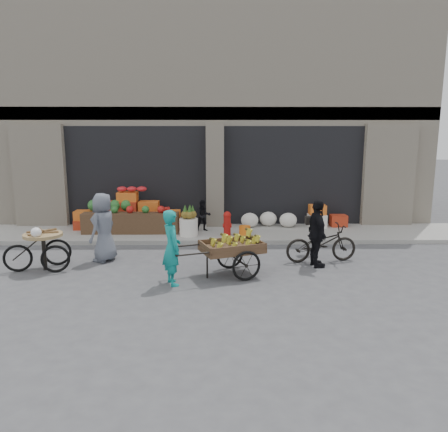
{
  "coord_description": "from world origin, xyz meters",
  "views": [
    {
      "loc": [
        0.1,
        -8.58,
        3.04
      ],
      "look_at": [
        0.23,
        1.47,
        1.1
      ],
      "focal_mm": 35.0,
      "sensor_mm": 36.0,
      "label": 1
    }
  ],
  "objects_px": {
    "seated_person": "(203,216)",
    "vendor_woman": "(172,248)",
    "bicycle": "(321,243)",
    "cyclist": "(317,234)",
    "orange_bucket": "(245,231)",
    "vendor_grey": "(103,227)",
    "banana_cart": "(230,246)",
    "pineapple_bin": "(189,227)",
    "tricycle_cart": "(43,245)",
    "fire_hydrant": "(227,223)"
  },
  "relations": [
    {
      "from": "orange_bucket",
      "to": "tricycle_cart",
      "type": "relative_size",
      "value": 0.22
    },
    {
      "from": "banana_cart",
      "to": "cyclist",
      "type": "distance_m",
      "value": 2.08
    },
    {
      "from": "pineapple_bin",
      "to": "cyclist",
      "type": "xyz_separation_m",
      "value": [
        3.09,
        -2.59,
        0.41
      ]
    },
    {
      "from": "banana_cart",
      "to": "tricycle_cart",
      "type": "distance_m",
      "value": 4.16
    },
    {
      "from": "pineapple_bin",
      "to": "vendor_grey",
      "type": "xyz_separation_m",
      "value": [
        -1.88,
        -2.05,
        0.45
      ]
    },
    {
      "from": "fire_hydrant",
      "to": "tricycle_cart",
      "type": "bearing_deg",
      "value": -147.04
    },
    {
      "from": "banana_cart",
      "to": "tricycle_cart",
      "type": "bearing_deg",
      "value": 153.45
    },
    {
      "from": "fire_hydrant",
      "to": "bicycle",
      "type": "bearing_deg",
      "value": -44.32
    },
    {
      "from": "seated_person",
      "to": "bicycle",
      "type": "relative_size",
      "value": 0.54
    },
    {
      "from": "orange_bucket",
      "to": "cyclist",
      "type": "distance_m",
      "value": 2.94
    },
    {
      "from": "orange_bucket",
      "to": "banana_cart",
      "type": "height_order",
      "value": "banana_cart"
    },
    {
      "from": "bicycle",
      "to": "cyclist",
      "type": "bearing_deg",
      "value": 145.57
    },
    {
      "from": "tricycle_cart",
      "to": "cyclist",
      "type": "bearing_deg",
      "value": -14.02
    },
    {
      "from": "bicycle",
      "to": "cyclist",
      "type": "height_order",
      "value": "cyclist"
    },
    {
      "from": "orange_bucket",
      "to": "cyclist",
      "type": "relative_size",
      "value": 0.21
    },
    {
      "from": "orange_bucket",
      "to": "tricycle_cart",
      "type": "bearing_deg",
      "value": -150.41
    },
    {
      "from": "fire_hydrant",
      "to": "vendor_woman",
      "type": "bearing_deg",
      "value": -107.91
    },
    {
      "from": "orange_bucket",
      "to": "bicycle",
      "type": "xyz_separation_m",
      "value": [
        1.69,
        -2.09,
        0.18
      ]
    },
    {
      "from": "fire_hydrant",
      "to": "pineapple_bin",
      "type": "bearing_deg",
      "value": 177.4
    },
    {
      "from": "seated_person",
      "to": "banana_cart",
      "type": "height_order",
      "value": "seated_person"
    },
    {
      "from": "pineapple_bin",
      "to": "cyclist",
      "type": "relative_size",
      "value": 0.34
    },
    {
      "from": "seated_person",
      "to": "vendor_woman",
      "type": "bearing_deg",
      "value": -106.42
    },
    {
      "from": "orange_bucket",
      "to": "tricycle_cart",
      "type": "xyz_separation_m",
      "value": [
        -4.65,
        -2.64,
        0.3
      ]
    },
    {
      "from": "banana_cart",
      "to": "cyclist",
      "type": "xyz_separation_m",
      "value": [
        1.99,
        0.6,
        0.12
      ]
    },
    {
      "from": "vendor_grey",
      "to": "bicycle",
      "type": "xyz_separation_m",
      "value": [
        5.17,
        -0.14,
        -0.37
      ]
    },
    {
      "from": "pineapple_bin",
      "to": "orange_bucket",
      "type": "relative_size",
      "value": 1.62
    },
    {
      "from": "orange_bucket",
      "to": "banana_cart",
      "type": "xyz_separation_m",
      "value": [
        -0.51,
        -3.08,
        0.39
      ]
    },
    {
      "from": "vendor_woman",
      "to": "bicycle",
      "type": "xyz_separation_m",
      "value": [
        3.37,
        1.54,
        -0.32
      ]
    },
    {
      "from": "fire_hydrant",
      "to": "vendor_grey",
      "type": "distance_m",
      "value": 3.6
    },
    {
      "from": "banana_cart",
      "to": "vendor_grey",
      "type": "xyz_separation_m",
      "value": [
        -2.97,
        1.13,
        0.16
      ]
    },
    {
      "from": "fire_hydrant",
      "to": "bicycle",
      "type": "relative_size",
      "value": 0.41
    },
    {
      "from": "orange_bucket",
      "to": "seated_person",
      "type": "relative_size",
      "value": 0.34
    },
    {
      "from": "pineapple_bin",
      "to": "banana_cart",
      "type": "relative_size",
      "value": 0.22
    },
    {
      "from": "vendor_woman",
      "to": "orange_bucket",
      "type": "bearing_deg",
      "value": -48.38
    },
    {
      "from": "orange_bucket",
      "to": "banana_cart",
      "type": "bearing_deg",
      "value": -99.34
    },
    {
      "from": "fire_hydrant",
      "to": "seated_person",
      "type": "xyz_separation_m",
      "value": [
        -0.7,
        0.65,
        0.08
      ]
    },
    {
      "from": "orange_bucket",
      "to": "vendor_grey",
      "type": "distance_m",
      "value": 4.03
    },
    {
      "from": "pineapple_bin",
      "to": "vendor_woman",
      "type": "height_order",
      "value": "vendor_woman"
    },
    {
      "from": "bicycle",
      "to": "tricycle_cart",
      "type": "bearing_deg",
      "value": 87.12
    },
    {
      "from": "cyclist",
      "to": "banana_cart",
      "type": "bearing_deg",
      "value": 98.76
    },
    {
      "from": "tricycle_cart",
      "to": "vendor_grey",
      "type": "distance_m",
      "value": 1.38
    },
    {
      "from": "seated_person",
      "to": "banana_cart",
      "type": "relative_size",
      "value": 0.4
    },
    {
      "from": "orange_bucket",
      "to": "seated_person",
      "type": "bearing_deg",
      "value": 149.74
    },
    {
      "from": "banana_cart",
      "to": "seated_person",
      "type": "bearing_deg",
      "value": 79.96
    },
    {
      "from": "pineapple_bin",
      "to": "tricycle_cart",
      "type": "height_order",
      "value": "tricycle_cart"
    },
    {
      "from": "vendor_woman",
      "to": "cyclist",
      "type": "height_order",
      "value": "cyclist"
    },
    {
      "from": "seated_person",
      "to": "cyclist",
      "type": "relative_size",
      "value": 0.6
    },
    {
      "from": "orange_bucket",
      "to": "vendor_grey",
      "type": "relative_size",
      "value": 0.2
    },
    {
      "from": "fire_hydrant",
      "to": "banana_cart",
      "type": "relative_size",
      "value": 0.31
    },
    {
      "from": "vendor_woman",
      "to": "cyclist",
      "type": "relative_size",
      "value": 0.99
    }
  ]
}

